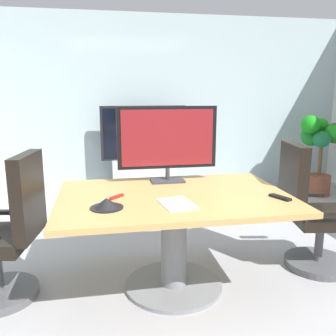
{
  "coord_description": "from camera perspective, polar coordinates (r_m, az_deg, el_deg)",
  "views": [
    {
      "loc": [
        -0.6,
        -2.36,
        1.52
      ],
      "look_at": [
        -0.09,
        0.43,
        0.91
      ],
      "focal_mm": 38.66,
      "sensor_mm": 36.0,
      "label": 1
    }
  ],
  "objects": [
    {
      "name": "office_chair_right",
      "position": [
        3.35,
        21.51,
        -7.23
      ],
      "size": [
        0.63,
        0.61,
        1.09
      ],
      "rotation": [
        0.0,
        0.0,
        1.41
      ],
      "color": "#4C4C51",
      "rests_on": "ground"
    },
    {
      "name": "paper_notepad",
      "position": [
        2.48,
        1.42,
        -5.66
      ],
      "size": [
        0.25,
        0.33,
        0.01
      ],
      "primitive_type": "cube",
      "rotation": [
        0.0,
        0.0,
        0.15
      ],
      "color": "white",
      "rests_on": "conference_table"
    },
    {
      "name": "wall_display_unit",
      "position": [
        5.25,
        -3.85,
        0.27
      ],
      "size": [
        1.2,
        0.36,
        1.31
      ],
      "color": "#B7BABC",
      "rests_on": "ground"
    },
    {
      "name": "tv_monitor",
      "position": [
        3.03,
        -0.1,
        4.5
      ],
      "size": [
        0.84,
        0.18,
        0.64
      ],
      "color": "#333338",
      "rests_on": "conference_table"
    },
    {
      "name": "conference_table",
      "position": [
        2.77,
        0.94,
        -8.3
      ],
      "size": [
        1.71,
        1.16,
        0.76
      ],
      "color": "#B2894C",
      "rests_on": "ground"
    },
    {
      "name": "remote_control",
      "position": [
        2.73,
        17.25,
        -4.44
      ],
      "size": [
        0.11,
        0.18,
        0.02
      ],
      "primitive_type": "cube",
      "rotation": [
        0.0,
        0.0,
        0.41
      ],
      "color": "black",
      "rests_on": "conference_table"
    },
    {
      "name": "potted_plant",
      "position": [
        5.73,
        22.93,
        3.35
      ],
      "size": [
        0.68,
        0.54,
        1.17
      ],
      "color": "brown",
      "rests_on": "ground"
    },
    {
      "name": "conference_phone",
      "position": [
        2.43,
        -9.65,
        -5.57
      ],
      "size": [
        0.22,
        0.22,
        0.07
      ],
      "color": "black",
      "rests_on": "conference_table"
    },
    {
      "name": "wall_back_glass_partition",
      "position": [
        5.5,
        -4.19,
        9.84
      ],
      "size": [
        6.37,
        0.1,
        2.6
      ],
      "primitive_type": "cube",
      "color": "#9EB2B7",
      "rests_on": "ground"
    },
    {
      "name": "ground_plane",
      "position": [
        2.87,
        3.48,
        -19.8
      ],
      "size": [
        7.37,
        7.37,
        0.0
      ],
      "primitive_type": "plane",
      "color": "#99999E"
    },
    {
      "name": "whiteboard_marker",
      "position": [
        2.64,
        -8.09,
        -4.51
      ],
      "size": [
        0.11,
        0.11,
        0.02
      ],
      "primitive_type": "cube",
      "rotation": [
        0.0,
        0.0,
        0.78
      ],
      "color": "red",
      "rests_on": "conference_table"
    },
    {
      "name": "office_chair_left",
      "position": [
        2.91,
        -23.93,
        -10.35
      ],
      "size": [
        0.63,
        0.61,
        1.09
      ],
      "rotation": [
        0.0,
        0.0,
        -1.73
      ],
      "color": "#4C4C51",
      "rests_on": "ground"
    }
  ]
}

